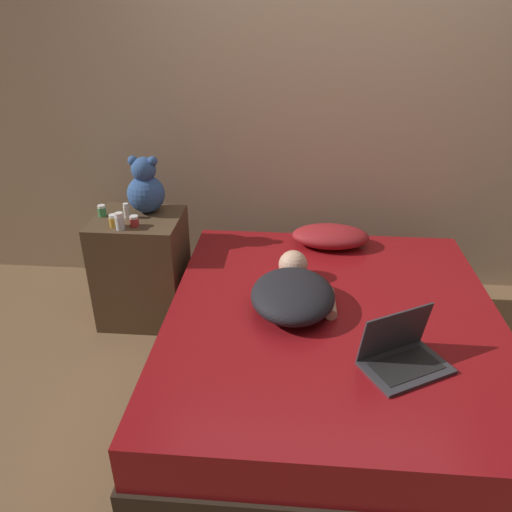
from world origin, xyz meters
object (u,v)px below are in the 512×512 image
at_px(bottle_red, 134,221).
at_px(person_lying, 293,292).
at_px(teddy_bear, 145,188).
at_px(bottle_amber, 113,221).
at_px(pillow, 330,236).
at_px(bottle_green, 102,211).
at_px(bottle_white, 126,211).
at_px(bottle_clear, 120,221).
at_px(laptop, 402,354).

bearing_deg(bottle_red, person_lying, -24.96).
distance_m(teddy_bear, bottle_amber, 0.30).
xyz_separation_m(pillow, bottle_green, (-1.42, -0.14, 0.18)).
bearing_deg(bottle_white, bottle_clear, -84.83).
height_order(bottle_green, bottle_clear, bottle_clear).
height_order(bottle_white, bottle_red, bottle_white).
bearing_deg(laptop, bottle_clear, 121.83).
bearing_deg(teddy_bear, bottle_green, -159.68).
xyz_separation_m(bottle_green, bottle_amber, (0.13, -0.15, 0.00)).
distance_m(teddy_bear, bottle_green, 0.30).
xyz_separation_m(teddy_bear, bottle_amber, (-0.13, -0.25, -0.12)).
height_order(bottle_amber, bottle_clear, bottle_clear).
bearing_deg(bottle_green, bottle_clear, -46.47).
height_order(pillow, bottle_red, bottle_red).
relative_size(laptop, bottle_amber, 5.62).
height_order(laptop, bottle_red, bottle_red).
distance_m(bottle_white, bottle_clear, 0.17).
xyz_separation_m(laptop, bottle_red, (-1.42, 0.87, 0.19)).
xyz_separation_m(teddy_bear, bottle_clear, (-0.08, -0.28, -0.10)).
relative_size(bottle_amber, bottle_red, 1.18).
bearing_deg(bottle_red, laptop, -31.37).
relative_size(pillow, laptop, 1.14).
relative_size(laptop, bottle_green, 6.02).
xyz_separation_m(bottle_amber, bottle_clear, (0.05, -0.03, 0.01)).
bearing_deg(person_lying, laptop, -42.57).
xyz_separation_m(person_lying, bottle_green, (-1.19, 0.57, 0.17)).
relative_size(pillow, bottle_red, 7.54).
bearing_deg(bottle_clear, person_lying, -20.98).
bearing_deg(bottle_amber, bottle_white, 75.54).
relative_size(laptop, bottle_clear, 4.15).
bearing_deg(bottle_white, pillow, 7.19).
xyz_separation_m(person_lying, bottle_white, (-1.03, 0.56, 0.18)).
relative_size(person_lying, laptop, 1.55).
height_order(teddy_bear, bottle_amber, teddy_bear).
distance_m(pillow, bottle_white, 1.28).
distance_m(person_lying, bottle_amber, 1.16).
xyz_separation_m(pillow, bottle_white, (-1.26, -0.16, 0.20)).
distance_m(pillow, bottle_clear, 1.30).
bearing_deg(bottle_amber, person_lying, -21.63).
bearing_deg(person_lying, bottle_white, 150.96).
distance_m(bottle_amber, bottle_white, 0.14).
distance_m(pillow, person_lying, 0.75).
relative_size(bottle_green, bottle_clear, 0.69).
distance_m(bottle_green, bottle_white, 0.16).
xyz_separation_m(pillow, laptop, (0.25, -1.14, -0.01)).
bearing_deg(bottle_white, teddy_bear, 48.72).
bearing_deg(pillow, bottle_red, -166.79).
xyz_separation_m(pillow, bottle_clear, (-1.24, -0.33, 0.20)).
bearing_deg(laptop, bottle_amber, 121.67).
distance_m(laptop, bottle_white, 1.81).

